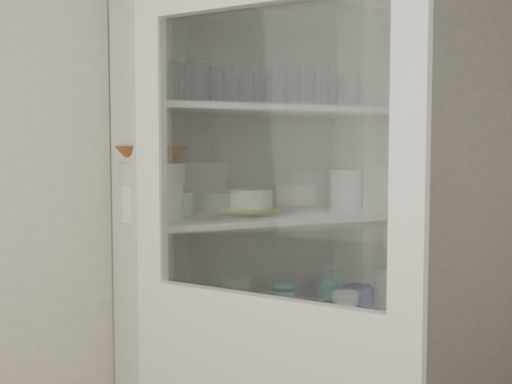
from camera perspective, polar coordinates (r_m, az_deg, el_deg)
name	(u,v)px	position (r m, az deg, el deg)	size (l,w,h in m)	color
wall_back	(186,201)	(2.55, -6.22, -0.78)	(3.60, 0.02, 2.60)	#B4B1A7
pantry_cabinet	(249,294)	(2.53, -0.60, -9.05)	(1.00, 0.45, 2.10)	silver
cupboard_door	(265,376)	(1.87, 0.80, -16.02)	(0.53, 0.77, 2.00)	silver
tumbler_0	(171,82)	(2.19, -7.56, 9.64)	(0.07, 0.07, 0.14)	silver
tumbler_1	(160,81)	(2.14, -8.51, 9.75)	(0.07, 0.07, 0.14)	silver
tumbler_2	(201,81)	(2.19, -4.87, 9.82)	(0.07, 0.07, 0.15)	silver
tumbler_3	(279,86)	(2.30, 2.04, 9.44)	(0.07, 0.07, 0.14)	silver
tumbler_4	(330,89)	(2.40, 6.57, 9.11)	(0.07, 0.07, 0.13)	silver
tumbler_5	(307,86)	(2.38, 4.53, 9.36)	(0.07, 0.07, 0.15)	silver
tumbler_6	(352,90)	(2.48, 8.51, 8.97)	(0.07, 0.07, 0.14)	silver
tumbler_7	(175,85)	(2.33, -7.23, 9.42)	(0.07, 0.07, 0.14)	silver
tumbler_8	(232,88)	(2.37, -2.15, 9.22)	(0.07, 0.07, 0.13)	silver
tumbler_9	(246,89)	(2.36, -0.88, 9.13)	(0.06, 0.06, 0.13)	silver
goblet_0	(192,82)	(2.42, -5.69, 9.75)	(0.08, 0.08, 0.19)	silver
goblet_1	(217,85)	(2.45, -3.52, 9.44)	(0.07, 0.07, 0.17)	silver
goblet_2	(277,86)	(2.57, 1.90, 9.42)	(0.08, 0.08, 0.19)	silver
goblet_3	(336,92)	(2.70, 7.11, 8.77)	(0.07, 0.07, 0.15)	silver
plate_stack_front	(152,202)	(2.24, -9.19, -0.87)	(0.22, 0.22, 0.13)	white
plate_stack_back	(168,203)	(2.42, -7.81, -1.00)	(0.19, 0.19, 0.08)	white
cream_bowl	(152,174)	(2.24, -9.22, 1.63)	(0.23, 0.23, 0.07)	beige
terracotta_bowl	(152,155)	(2.23, -9.24, 3.31)	(0.25, 0.25, 0.06)	brown
glass_platter	(251,213)	(2.37, -0.43, -1.90)	(0.28, 0.28, 0.02)	silver
yellow_trivet	(251,210)	(2.36, -0.43, -1.58)	(0.15, 0.15, 0.01)	gold
white_ramekin	(251,199)	(2.36, -0.43, -0.60)	(0.16, 0.16, 0.07)	white
grey_bowl_stack	(345,189)	(2.63, 7.92, 0.24)	(0.13, 0.13, 0.16)	silver
mug_blue	(357,298)	(2.62, 8.95, -9.30)	(0.13, 0.13, 0.10)	navy
mug_teal	(326,293)	(2.71, 6.27, -8.89)	(0.10, 0.10, 0.09)	#238677
mug_white	(345,305)	(2.51, 7.94, -9.93)	(0.11, 0.11, 0.10)	white
teal_jar	(284,299)	(2.54, 2.49, -9.51)	(0.10, 0.10, 0.11)	#238677
measuring_cups	(223,323)	(2.35, -2.99, -11.55)	(0.11, 0.11, 0.04)	#AFAFAF
white_canister	(185,309)	(2.38, -6.33, -10.33)	(0.11, 0.11, 0.13)	white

